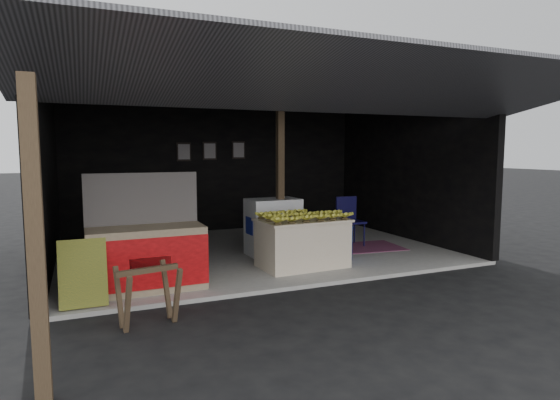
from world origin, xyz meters
name	(u,v)px	position (x,y,z in m)	size (l,w,h in m)	color
ground	(313,288)	(0.00, 0.00, 0.00)	(80.00, 80.00, 0.00)	black
concrete_slab	(253,251)	(0.00, 2.50, 0.03)	(7.00, 5.00, 0.06)	gray
shophouse	(247,142)	(0.00, 2.82, 2.10)	(7.40, 7.29, 3.02)	black
banana_table	(302,243)	(0.29, 0.96, 0.45)	(1.47, 0.95, 0.78)	silver
banana_pile	(303,214)	(0.29, 0.96, 0.92)	(1.31, 0.79, 0.15)	yellow
white_crate	(273,227)	(0.19, 1.97, 0.57)	(0.94, 0.66, 1.02)	white
neighbor_stall	(147,255)	(-2.20, 0.67, 0.54)	(1.54, 0.70, 1.58)	#998466
green_signboard	(83,273)	(-3.00, 0.23, 0.47)	(0.55, 0.04, 0.83)	black
sawhorse	(148,289)	(-2.34, -0.57, 0.42)	(0.70, 0.69, 0.66)	#4E3B27
water_barrel	(341,243)	(1.14, 1.16, 0.34)	(0.38, 0.38, 0.56)	navy
plastic_chair	(349,217)	(1.92, 2.20, 0.63)	(0.46, 0.46, 0.96)	#0C0934
magenta_rug	(362,247)	(2.02, 1.86, 0.07)	(1.50, 1.00, 0.01)	maroon
picture_frames	(211,151)	(-0.17, 4.89, 1.93)	(1.62, 0.04, 0.46)	black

